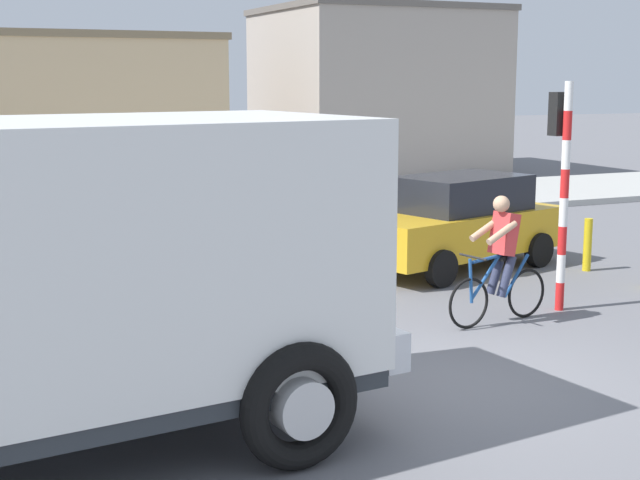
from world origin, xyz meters
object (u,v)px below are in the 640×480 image
object	(u,v)px
traffic_light_pole	(562,164)
car_red_near	(182,213)
car_white_mid	(456,222)
bollard_far	(588,245)
pedestrian_near_kerb	(59,219)
cyclist	(500,260)
truck_foreground	(60,268)

from	to	relation	value
traffic_light_pole	car_red_near	size ratio (longest dim) A/B	0.78
traffic_light_pole	car_white_mid	bearing A→B (deg)	85.44
traffic_light_pole	bollard_far	distance (m)	3.31
pedestrian_near_kerb	traffic_light_pole	bearing A→B (deg)	-44.59
cyclist	car_white_mid	world-z (taller)	cyclist
cyclist	car_red_near	xyz separation A→B (m)	(-2.58, 6.26, -0.05)
cyclist	traffic_light_pole	distance (m)	1.72
car_red_near	bollard_far	distance (m)	7.19
car_red_near	pedestrian_near_kerb	xyz separation A→B (m)	(-2.19, -0.08, 0.03)
traffic_light_pole	bollard_far	size ratio (longest dim) A/B	3.56
car_white_mid	bollard_far	distance (m)	2.25
truck_foreground	car_white_mid	size ratio (longest dim) A/B	1.32
pedestrian_near_kerb	bollard_far	xyz separation A→B (m)	(8.13, -3.96, -0.40)
traffic_light_pole	car_white_mid	distance (m)	3.28
truck_foreground	traffic_light_pole	size ratio (longest dim) A/B	1.77
cyclist	car_red_near	distance (m)	6.77
truck_foreground	car_red_near	world-z (taller)	truck_foreground
cyclist	pedestrian_near_kerb	xyz separation A→B (m)	(-4.77, 6.18, -0.02)
car_white_mid	bollard_far	size ratio (longest dim) A/B	4.79
truck_foreground	pedestrian_near_kerb	world-z (taller)	truck_foreground
traffic_light_pole	cyclist	bearing A→B (deg)	-165.74
bollard_far	car_white_mid	bearing A→B (deg)	150.13
truck_foreground	pedestrian_near_kerb	xyz separation A→B (m)	(1.22, 8.35, -0.82)
pedestrian_near_kerb	car_white_mid	bearing A→B (deg)	-24.75
car_white_mid	cyclist	bearing A→B (deg)	-113.38
cyclist	pedestrian_near_kerb	bearing A→B (deg)	127.64
car_red_near	traffic_light_pole	bearing A→B (deg)	-57.67
pedestrian_near_kerb	bollard_far	world-z (taller)	pedestrian_near_kerb
traffic_light_pole	bollard_far	xyz separation A→B (m)	(2.16, 1.92, -1.62)
car_red_near	car_white_mid	bearing A→B (deg)	-36.23
pedestrian_near_kerb	truck_foreground	bearing A→B (deg)	-98.32
traffic_light_pole	car_white_mid	size ratio (longest dim) A/B	0.74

